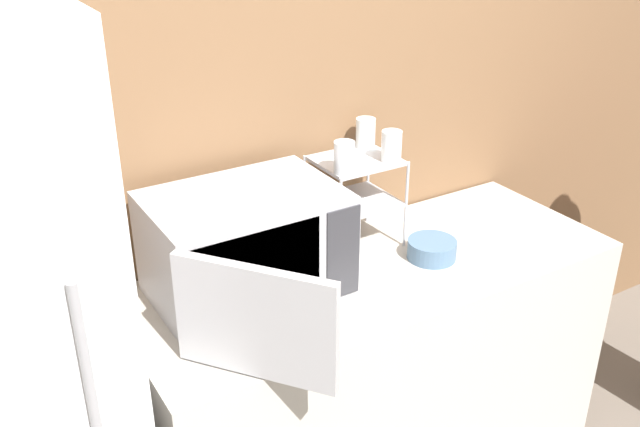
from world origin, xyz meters
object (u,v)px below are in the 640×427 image
object	(u,v)px
microwave	(246,248)
dish_rack	(355,183)
glass_front_left	(344,157)
glass_front_right	(391,146)
bowl	(432,250)
glass_back_right	(366,133)

from	to	relation	value
microwave	dish_rack	world-z (taller)	microwave
microwave	glass_front_left	xyz separation A→B (m)	(0.38, 0.04, 0.20)
microwave	glass_front_right	bearing A→B (deg)	4.74
glass_front_right	dish_rack	bearing A→B (deg)	140.19
microwave	bowl	distance (m)	0.66
glass_front_right	bowl	bearing A→B (deg)	-65.63
glass_front_right	glass_back_right	bearing A→B (deg)	89.70
glass_front_right	bowl	distance (m)	0.38
glass_front_left	glass_front_right	size ratio (longest dim) A/B	1.00
dish_rack	glass_front_left	xyz separation A→B (m)	(-0.10, -0.08, 0.14)
dish_rack	glass_back_right	world-z (taller)	glass_back_right
dish_rack	bowl	distance (m)	0.35
glass_front_left	glass_back_right	world-z (taller)	same
dish_rack	glass_front_left	bearing A→B (deg)	-141.75
microwave	glass_front_left	bearing A→B (deg)	6.65
bowl	dish_rack	bearing A→B (deg)	124.75
glass_front_left	bowl	xyz separation A→B (m)	(0.26, -0.16, -0.34)
dish_rack	bowl	xyz separation A→B (m)	(0.16, -0.23, -0.20)
dish_rack	glass_front_right	xyz separation A→B (m)	(0.09, -0.08, 0.14)
microwave	dish_rack	xyz separation A→B (m)	(0.48, 0.12, 0.06)
glass_back_right	glass_front_right	distance (m)	0.15
glass_front_right	bowl	size ratio (longest dim) A/B	0.63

